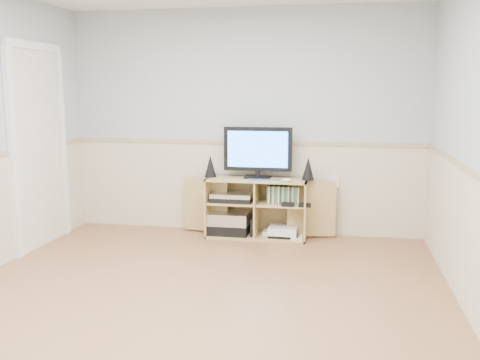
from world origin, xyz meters
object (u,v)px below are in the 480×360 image
at_px(monitor, 258,151).
at_px(media_cabinet, 258,206).
at_px(game_consoles, 282,232).
at_px(keyboard, 263,180).

bearing_deg(monitor, media_cabinet, 90.00).
relative_size(monitor, game_consoles, 1.67).
bearing_deg(keyboard, monitor, 111.37).
relative_size(media_cabinet, keyboard, 5.38).
bearing_deg(keyboard, media_cabinet, 111.02).
bearing_deg(media_cabinet, game_consoles, -12.65).
xyz_separation_m(media_cabinet, keyboard, (0.09, -0.19, 0.32)).
bearing_deg(keyboard, game_consoles, 29.33).
distance_m(media_cabinet, monitor, 0.62).
bearing_deg(media_cabinet, keyboard, -65.33).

